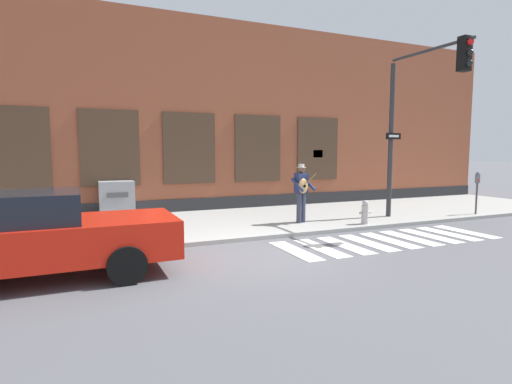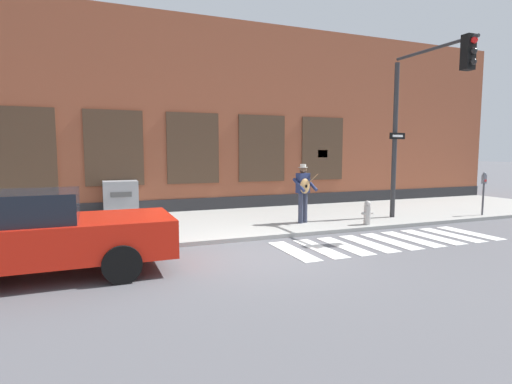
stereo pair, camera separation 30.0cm
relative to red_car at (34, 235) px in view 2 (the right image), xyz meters
name	(u,v)px [view 2 (the right image)]	position (x,y,z in m)	size (l,w,h in m)	color
ground_plane	(259,255)	(4.24, -0.02, -0.77)	(160.00, 160.00, 0.00)	#56565B
sidewalk	(212,223)	(4.24, 3.74, -0.72)	(28.00, 4.93, 0.11)	#9E9E99
building_backdrop	(181,120)	(4.24, 8.20, 2.69)	(28.00, 4.06, 6.94)	brown
crosswalk	(390,241)	(7.74, -0.02, -0.76)	(5.78, 1.90, 0.01)	silver
red_car	(34,235)	(0.00, 0.00, 0.00)	(4.61, 2.01, 1.53)	red
busker	(303,190)	(6.69, 2.54, 0.33)	(0.77, 0.62, 1.74)	#33384C
traffic_light	(422,103)	(9.92, 1.35, 2.84)	(0.60, 2.89, 5.06)	#2D2D30
parking_meter	(484,187)	(12.98, 1.65, 0.28)	(0.13, 0.11, 1.44)	#47474C
utility_box	(121,199)	(1.74, 5.75, -0.08)	(1.07, 0.71, 1.17)	gray
fire_hydrant	(367,213)	(8.30, 1.63, -0.32)	(0.38, 0.20, 0.70)	#B2ADA8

